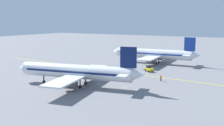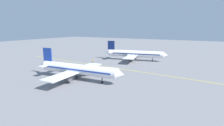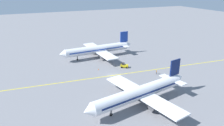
{
  "view_description": "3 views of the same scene",
  "coord_description": "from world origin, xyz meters",
  "px_view_note": "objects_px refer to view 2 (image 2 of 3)",
  "views": [
    {
      "loc": [
        -74.17,
        -39.62,
        16.77
      ],
      "look_at": [
        -4.2,
        0.97,
        3.55
      ],
      "focal_mm": 42.0,
      "sensor_mm": 36.0,
      "label": 1
    },
    {
      "loc": [
        68.37,
        37.1,
        18.21
      ],
      "look_at": [
        5.16,
        1.89,
        3.38
      ],
      "focal_mm": 28.0,
      "sensor_mm": 36.0,
      "label": 2
    },
    {
      "loc": [
        -67.67,
        30.14,
        32.03
      ],
      "look_at": [
        0.92,
        -0.23,
        4.57
      ],
      "focal_mm": 35.0,
      "sensor_mm": 36.0,
      "label": 3
    }
  ],
  "objects_px": {
    "baggage_tug_white": "(93,66)",
    "ground_crew_worker": "(93,61)",
    "traffic_cone_near_nose": "(122,59)",
    "airplane_adjacent_stand": "(77,69)",
    "airplane_at_gate": "(134,54)",
    "traffic_cone_mid_apron": "(111,71)"
  },
  "relations": [
    {
      "from": "airplane_at_gate",
      "to": "ground_crew_worker",
      "type": "distance_m",
      "value": 23.51
    },
    {
      "from": "airplane_adjacent_stand",
      "to": "baggage_tug_white",
      "type": "xyz_separation_m",
      "value": [
        -16.71,
        -4.86,
        -2.81
      ]
    },
    {
      "from": "airplane_adjacent_stand",
      "to": "ground_crew_worker",
      "type": "height_order",
      "value": "airplane_adjacent_stand"
    },
    {
      "from": "airplane_at_gate",
      "to": "traffic_cone_near_nose",
      "type": "bearing_deg",
      "value": -94.12
    },
    {
      "from": "ground_crew_worker",
      "to": "traffic_cone_near_nose",
      "type": "distance_m",
      "value": 19.14
    },
    {
      "from": "traffic_cone_near_nose",
      "to": "traffic_cone_mid_apron",
      "type": "bearing_deg",
      "value": 17.59
    },
    {
      "from": "baggage_tug_white",
      "to": "traffic_cone_mid_apron",
      "type": "height_order",
      "value": "baggage_tug_white"
    },
    {
      "from": "baggage_tug_white",
      "to": "ground_crew_worker",
      "type": "bearing_deg",
      "value": -143.86
    },
    {
      "from": "baggage_tug_white",
      "to": "traffic_cone_mid_apron",
      "type": "bearing_deg",
      "value": 80.37
    },
    {
      "from": "airplane_adjacent_stand",
      "to": "traffic_cone_near_nose",
      "type": "bearing_deg",
      "value": -175.07
    },
    {
      "from": "airplane_at_gate",
      "to": "ground_crew_worker",
      "type": "height_order",
      "value": "airplane_at_gate"
    },
    {
      "from": "traffic_cone_near_nose",
      "to": "airplane_adjacent_stand",
      "type": "bearing_deg",
      "value": 4.93
    },
    {
      "from": "baggage_tug_white",
      "to": "traffic_cone_near_nose",
      "type": "bearing_deg",
      "value": 177.9
    },
    {
      "from": "airplane_adjacent_stand",
      "to": "ground_crew_worker",
      "type": "xyz_separation_m",
      "value": [
        -27.67,
        -12.87,
        -2.8
      ]
    },
    {
      "from": "airplane_adjacent_stand",
      "to": "traffic_cone_near_nose",
      "type": "distance_m",
      "value": 44.83
    },
    {
      "from": "airplane_adjacent_stand",
      "to": "traffic_cone_mid_apron",
      "type": "distance_m",
      "value": 16.31
    },
    {
      "from": "ground_crew_worker",
      "to": "traffic_cone_near_nose",
      "type": "height_order",
      "value": "ground_crew_worker"
    },
    {
      "from": "traffic_cone_mid_apron",
      "to": "traffic_cone_near_nose",
      "type": "bearing_deg",
      "value": -162.41
    },
    {
      "from": "airplane_at_gate",
      "to": "airplane_adjacent_stand",
      "type": "distance_m",
      "value": 44.14
    },
    {
      "from": "airplane_adjacent_stand",
      "to": "ground_crew_worker",
      "type": "bearing_deg",
      "value": -155.06
    },
    {
      "from": "ground_crew_worker",
      "to": "airplane_at_gate",
      "type": "bearing_deg",
      "value": 134.33
    },
    {
      "from": "airplane_adjacent_stand",
      "to": "airplane_at_gate",
      "type": "bearing_deg",
      "value": 175.02
    }
  ]
}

